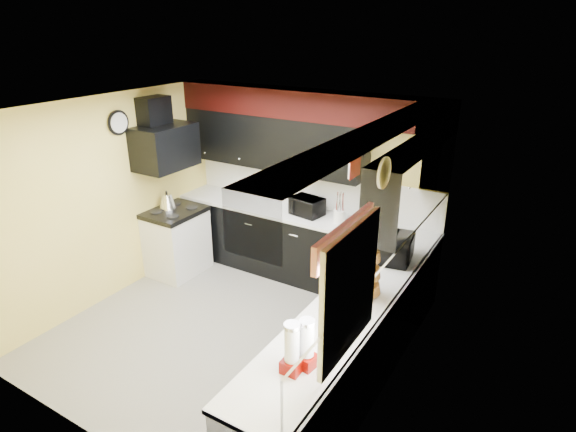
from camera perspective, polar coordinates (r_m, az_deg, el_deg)
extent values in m
plane|color=gray|center=(5.66, -6.60, -13.37)|extent=(3.60, 3.60, 0.00)
cube|color=#E0C666|center=(6.44, 2.67, 3.83)|extent=(3.60, 0.06, 2.50)
cube|color=#E0C666|center=(4.26, 12.36, -6.80)|extent=(0.06, 3.60, 2.50)
cube|color=#E0C666|center=(6.25, -20.34, 1.84)|extent=(0.06, 3.60, 2.50)
cube|color=white|center=(4.68, -7.96, 12.40)|extent=(3.60, 3.60, 0.06)
cube|color=black|center=(6.50, 1.27, -3.59)|extent=(3.60, 0.60, 0.90)
cube|color=black|center=(4.56, 6.49, -16.37)|extent=(0.60, 3.00, 0.90)
cube|color=white|center=(6.31, 1.31, 0.25)|extent=(3.62, 0.64, 0.04)
cube|color=white|center=(4.28, 6.77, -11.44)|extent=(0.64, 3.02, 0.04)
cube|color=white|center=(6.46, 2.62, 3.30)|extent=(3.60, 0.02, 0.50)
cube|color=white|center=(4.29, 12.17, -7.48)|extent=(0.02, 3.60, 0.50)
cube|color=black|center=(6.40, -1.98, 8.82)|extent=(2.60, 0.35, 0.70)
cube|color=black|center=(4.89, 14.52, 3.86)|extent=(0.35, 1.80, 0.70)
cube|color=black|center=(6.03, 2.01, 13.09)|extent=(3.60, 0.36, 0.35)
cube|color=black|center=(3.76, 10.18, 7.14)|extent=(0.36, 3.24, 0.35)
cube|color=white|center=(6.81, -12.99, -3.15)|extent=(0.60, 0.75, 0.86)
cube|color=black|center=(6.63, -13.33, 0.44)|extent=(0.62, 0.77, 0.06)
cube|color=black|center=(6.39, -14.35, 7.96)|extent=(0.50, 0.78, 0.55)
cube|color=black|center=(6.40, -15.56, 11.71)|extent=(0.24, 0.40, 0.40)
cube|color=red|center=(3.22, 6.79, -2.40)|extent=(0.04, 0.88, 0.20)
cube|color=white|center=(5.51, 7.88, 6.41)|extent=(0.03, 0.26, 0.35)
imported|color=black|center=(6.20, 2.23, 1.16)|extent=(0.45, 0.40, 0.23)
imported|color=black|center=(5.15, 12.69, -3.77)|extent=(0.39, 0.52, 0.26)
cylinder|color=white|center=(6.01, 6.11, -0.02)|extent=(0.16, 0.16, 0.16)
cube|color=black|center=(5.89, 9.53, -0.33)|extent=(0.13, 0.16, 0.23)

